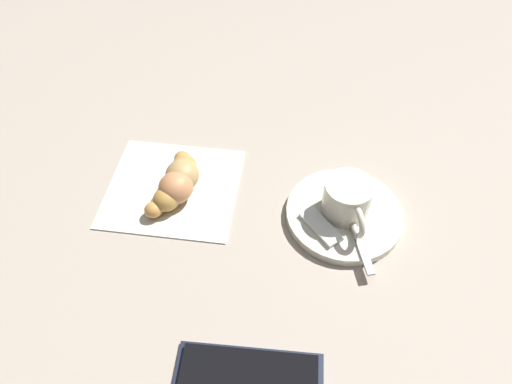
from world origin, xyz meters
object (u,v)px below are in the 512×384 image
(saucer, at_px, (344,215))
(croissant, at_px, (177,181))
(sugar_packet, at_px, (321,227))
(espresso_cup, at_px, (348,199))
(teaspoon, at_px, (350,213))
(napkin, at_px, (173,187))

(saucer, bearing_deg, croissant, 174.50)
(sugar_packet, relative_size, croissant, 0.48)
(espresso_cup, distance_m, teaspoon, 0.02)
(croissant, bearing_deg, sugar_packet, -14.93)
(sugar_packet, bearing_deg, saucer, 94.22)
(saucer, relative_size, sugar_packet, 2.46)
(napkin, relative_size, croissant, 1.39)
(sugar_packet, distance_m, croissant, 0.18)
(saucer, distance_m, sugar_packet, 0.04)
(espresso_cup, xyz_separation_m, sugar_packet, (-0.03, -0.03, -0.02))
(teaspoon, bearing_deg, sugar_packet, -145.23)
(teaspoon, height_order, croissant, croissant)
(espresso_cup, xyz_separation_m, croissant, (-0.21, 0.02, -0.02))
(teaspoon, xyz_separation_m, napkin, (-0.22, 0.03, -0.01))
(napkin, bearing_deg, espresso_cup, -6.88)
(sugar_packet, relative_size, napkin, 0.35)
(teaspoon, relative_size, croissant, 1.07)
(saucer, height_order, sugar_packet, sugar_packet)
(espresso_cup, height_order, napkin, espresso_cup)
(saucer, distance_m, croissant, 0.21)
(saucer, bearing_deg, teaspoon, -36.34)
(saucer, xyz_separation_m, teaspoon, (0.01, -0.00, 0.01))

